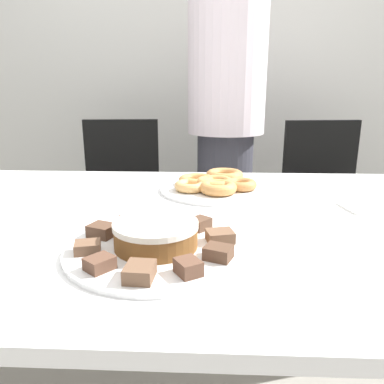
# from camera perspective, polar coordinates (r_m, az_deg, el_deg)

# --- Properties ---
(wall_back) EXTENTS (8.00, 0.05, 2.60)m
(wall_back) POSITION_cam_1_polar(r_m,az_deg,el_deg) (2.54, 1.41, 20.61)
(wall_back) COLOR silver
(wall_back) RESTS_ON ground_plane
(table) EXTENTS (1.81, 1.04, 0.76)m
(table) POSITION_cam_1_polar(r_m,az_deg,el_deg) (1.00, -0.79, -7.67)
(table) COLOR white
(table) RESTS_ON ground_plane
(person_standing) EXTENTS (0.37, 0.37, 1.72)m
(person_standing) POSITION_cam_1_polar(r_m,az_deg,el_deg) (1.89, 5.19, 10.37)
(person_standing) COLOR #383842
(person_standing) RESTS_ON ground_plane
(office_chair_left) EXTENTS (0.48, 0.48, 0.92)m
(office_chair_left) POSITION_cam_1_polar(r_m,az_deg,el_deg) (2.01, -10.72, -3.15)
(office_chair_left) COLOR black
(office_chair_left) RESTS_ON ground_plane
(office_chair_right) EXTENTS (0.49, 0.49, 0.92)m
(office_chair_right) POSITION_cam_1_polar(r_m,az_deg,el_deg) (2.05, 19.81, -3.44)
(office_chair_right) COLOR black
(office_chair_right) RESTS_ON ground_plane
(plate_cake) EXTENTS (0.37, 0.37, 0.01)m
(plate_cake) POSITION_cam_1_polar(r_m,az_deg,el_deg) (0.77, -5.47, -8.62)
(plate_cake) COLOR white
(plate_cake) RESTS_ON table
(plate_donuts) EXTENTS (0.35, 0.35, 0.01)m
(plate_donuts) POSITION_cam_1_polar(r_m,az_deg,el_deg) (1.20, 3.45, 0.43)
(plate_donuts) COLOR white
(plate_donuts) RESTS_ON table
(frosted_cake) EXTENTS (0.17, 0.17, 0.05)m
(frosted_cake) POSITION_cam_1_polar(r_m,az_deg,el_deg) (0.76, -5.53, -6.43)
(frosted_cake) COLOR brown
(frosted_cake) RESTS_ON plate_cake
(lamington_0) EXTENTS (0.06, 0.06, 0.03)m
(lamington_0) POSITION_cam_1_polar(r_m,az_deg,el_deg) (0.85, 1.19, -4.84)
(lamington_0) COLOR #513828
(lamington_0) RESTS_ON plate_cake
(lamington_1) EXTENTS (0.04, 0.05, 0.02)m
(lamington_1) POSITION_cam_1_polar(r_m,az_deg,el_deg) (0.88, -3.74, -4.19)
(lamington_1) COLOR brown
(lamington_1) RESTS_ON plate_cake
(lamington_2) EXTENTS (0.06, 0.07, 0.02)m
(lamington_2) POSITION_cam_1_polar(r_m,az_deg,el_deg) (0.88, -9.10, -4.44)
(lamington_2) COLOR brown
(lamington_2) RESTS_ON plate_cake
(lamington_3) EXTENTS (0.07, 0.06, 0.03)m
(lamington_3) POSITION_cam_1_polar(r_m,az_deg,el_deg) (0.83, -13.56, -5.71)
(lamington_3) COLOR #513828
(lamington_3) RESTS_ON plate_cake
(lamington_4) EXTENTS (0.06, 0.05, 0.02)m
(lamington_4) POSITION_cam_1_polar(r_m,az_deg,el_deg) (0.76, -15.64, -8.10)
(lamington_4) COLOR brown
(lamington_4) RESTS_ON plate_cake
(lamington_5) EXTENTS (0.06, 0.06, 0.02)m
(lamington_5) POSITION_cam_1_polar(r_m,az_deg,el_deg) (0.69, -13.90, -10.51)
(lamington_5) COLOR brown
(lamington_5) RESTS_ON plate_cake
(lamington_6) EXTENTS (0.05, 0.06, 0.03)m
(lamington_6) POSITION_cam_1_polar(r_m,az_deg,el_deg) (0.64, -7.97, -11.98)
(lamington_6) COLOR brown
(lamington_6) RESTS_ON plate_cake
(lamington_7) EXTENTS (0.06, 0.06, 0.03)m
(lamington_7) POSITION_cam_1_polar(r_m,az_deg,el_deg) (0.65, -0.58, -11.38)
(lamington_7) COLOR brown
(lamington_7) RESTS_ON plate_cake
(lamington_8) EXTENTS (0.06, 0.06, 0.02)m
(lamington_8) POSITION_cam_1_polar(r_m,az_deg,el_deg) (0.71, 4.03, -9.18)
(lamington_8) COLOR #513828
(lamington_8) RESTS_ON plate_cake
(lamington_9) EXTENTS (0.06, 0.06, 0.02)m
(lamington_9) POSITION_cam_1_polar(r_m,az_deg,el_deg) (0.78, 4.29, -6.73)
(lamington_9) COLOR brown
(lamington_9) RESTS_ON plate_cake
(donut_0) EXTENTS (0.12, 0.12, 0.03)m
(donut_0) POSITION_cam_1_polar(r_m,az_deg,el_deg) (1.20, 3.46, 1.39)
(donut_0) COLOR #D18E4C
(donut_0) RESTS_ON plate_donuts
(donut_1) EXTENTS (0.12, 0.12, 0.03)m
(donut_1) POSITION_cam_1_polar(r_m,az_deg,el_deg) (1.24, 0.64, 1.81)
(donut_1) COLOR #D18E4C
(donut_1) RESTS_ON plate_donuts
(donut_2) EXTENTS (0.10, 0.10, 0.03)m
(donut_2) POSITION_cam_1_polar(r_m,az_deg,el_deg) (1.17, -0.09, 0.95)
(donut_2) COLOR #E5AD66
(donut_2) RESTS_ON plate_donuts
(donut_3) EXTENTS (0.11, 0.11, 0.03)m
(donut_3) POSITION_cam_1_polar(r_m,az_deg,el_deg) (1.14, 4.01, 0.67)
(donut_3) COLOR #D18E4C
(donut_3) RESTS_ON plate_donuts
(donut_4) EXTENTS (0.10, 0.10, 0.03)m
(donut_4) POSITION_cam_1_polar(r_m,az_deg,el_deg) (1.19, 7.46, 1.15)
(donut_4) COLOR #C68447
(donut_4) RESTS_ON plate_donuts
(donut_5) EXTENTS (0.13, 0.13, 0.03)m
(donut_5) POSITION_cam_1_polar(r_m,az_deg,el_deg) (1.30, 4.98, 2.54)
(donut_5) COLOR #C68447
(donut_5) RESTS_ON plate_donuts
(napkin) EXTENTS (0.14, 0.12, 0.01)m
(napkin) POSITION_cam_1_polar(r_m,az_deg,el_deg) (1.13, 24.98, -2.15)
(napkin) COLOR white
(napkin) RESTS_ON table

